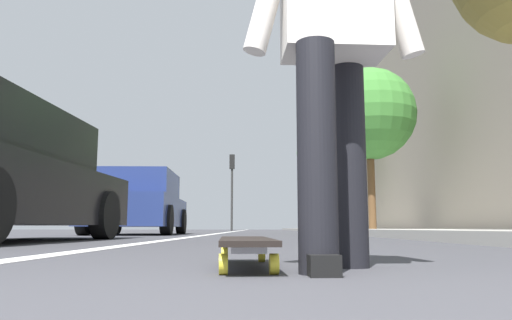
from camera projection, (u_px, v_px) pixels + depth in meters
The scene contains 10 objects.
ground_plane at pixel (267, 235), 10.31m from camera, with size 80.00×80.00×0.00m, color #38383D.
lane_stripe_white at pixel (233, 232), 20.23m from camera, with size 52.00×0.16×0.01m, color silver.
sidewalk_curb at pixel (354, 230), 18.21m from camera, with size 52.00×3.20×0.13m, color #9E9B93.
building_facade at pixel (387, 104), 22.99m from camera, with size 40.00×1.20×12.11m, color gray.
skateboard at pixel (246, 244), 1.91m from camera, with size 0.85×0.26×0.11m.
skater_person at pixel (333, 27), 1.88m from camera, with size 0.47×0.72×1.64m.
parked_car_mid at pixel (138, 204), 11.51m from camera, with size 4.21×2.11×1.49m.
traffic_light at pixel (232, 178), 26.55m from camera, with size 0.33×0.28×4.22m.
street_tree_mid at pixel (369, 114), 13.98m from camera, with size 2.70×2.70×4.81m.
street_tree_far at pixel (329, 153), 22.32m from camera, with size 2.99×2.99×5.11m.
Camera 1 is at (-0.44, 0.12, 0.16)m, focal length 33.56 mm.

